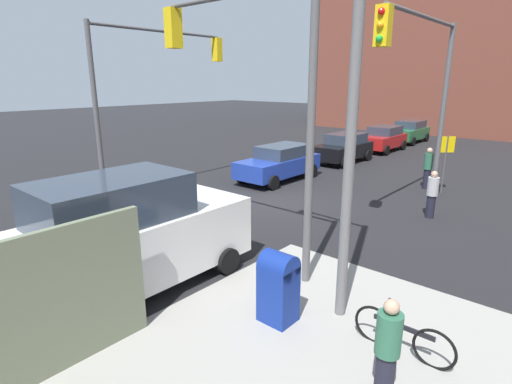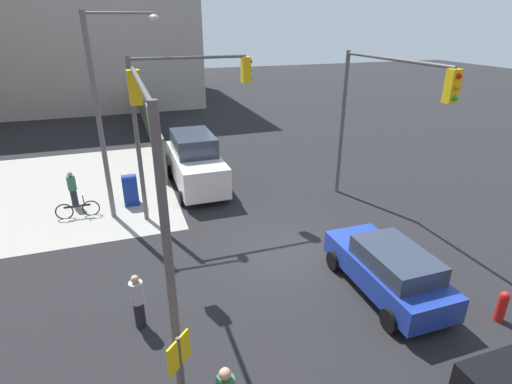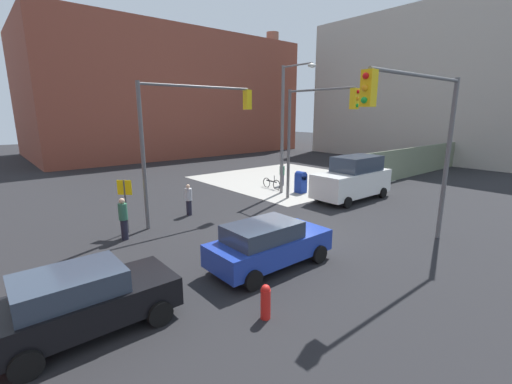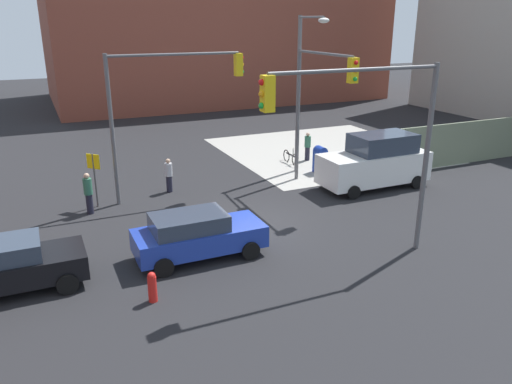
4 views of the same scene
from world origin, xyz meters
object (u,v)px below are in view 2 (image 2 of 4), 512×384
at_px(traffic_signal_se_corner, 378,104).
at_px(coupe_blue, 388,269).
at_px(street_lamp_corner, 107,105).
at_px(pedestrian_waiting, 73,189).
at_px(van_white_delivery, 196,162).
at_px(pedestrian_walking_north, 138,300).
at_px(traffic_signal_ne_corner, 182,106).
at_px(traffic_signal_nw_corner, 150,162).
at_px(fire_hydrant, 502,306).
at_px(mailbox_blue, 130,189).
at_px(bicycle_leaning_on_fence, 78,210).

bearing_deg(traffic_signal_se_corner, coupe_blue, 153.06).
bearing_deg(street_lamp_corner, pedestrian_waiting, 50.58).
xyz_separation_m(van_white_delivery, pedestrian_walking_north, (-9.35, 3.40, -0.44)).
height_order(traffic_signal_ne_corner, street_lamp_corner, street_lamp_corner).
height_order(traffic_signal_nw_corner, fire_hydrant, traffic_signal_nw_corner).
relative_size(mailbox_blue, van_white_delivery, 0.26).
xyz_separation_m(fire_hydrant, pedestrian_waiting, (11.80, 11.60, 0.37)).
relative_size(fire_hydrant, bicycle_leaning_on_fence, 0.54).
relative_size(coupe_blue, pedestrian_waiting, 2.69).
xyz_separation_m(traffic_signal_se_corner, traffic_signal_ne_corner, (2.46, 7.20, -0.09)).
distance_m(street_lamp_corner, mailbox_blue, 4.09).
distance_m(fire_hydrant, pedestrian_walking_north, 9.87).
height_order(traffic_signal_se_corner, street_lamp_corner, street_lamp_corner).
distance_m(traffic_signal_se_corner, traffic_signal_ne_corner, 7.61).
xyz_separation_m(mailbox_blue, bicycle_leaning_on_fence, (-0.60, 2.20, -0.42)).
xyz_separation_m(fire_hydrant, coupe_blue, (2.08, 2.22, 0.36)).
bearing_deg(van_white_delivery, pedestrian_waiting, 95.65).
relative_size(street_lamp_corner, van_white_delivery, 1.48).
height_order(street_lamp_corner, mailbox_blue, street_lamp_corner).
xyz_separation_m(traffic_signal_se_corner, fire_hydrant, (-7.04, 0.30, -4.20)).
bearing_deg(traffic_signal_nw_corner, traffic_signal_se_corner, -65.26).
height_order(traffic_signal_ne_corner, pedestrian_waiting, traffic_signal_ne_corner).
bearing_deg(fire_hydrant, traffic_signal_ne_corner, 36.01).
xyz_separation_m(street_lamp_corner, coupe_blue, (-8.10, -7.41, -3.86)).
relative_size(traffic_signal_nw_corner, van_white_delivery, 1.20).
xyz_separation_m(traffic_signal_ne_corner, coupe_blue, (-7.42, -4.68, -3.74)).
distance_m(traffic_signal_se_corner, pedestrian_waiting, 13.38).
height_order(traffic_signal_nw_corner, street_lamp_corner, street_lamp_corner).
bearing_deg(pedestrian_walking_north, traffic_signal_ne_corner, -158.29).
xyz_separation_m(traffic_signal_se_corner, pedestrian_waiting, (4.76, 11.90, -3.83)).
distance_m(mailbox_blue, van_white_delivery, 3.44).
relative_size(traffic_signal_ne_corner, street_lamp_corner, 0.81).
xyz_separation_m(traffic_signal_se_corner, bicycle_leaning_on_fence, (3.56, 11.70, -4.34)).
bearing_deg(mailbox_blue, fire_hydrant, -140.60).
height_order(coupe_blue, pedestrian_waiting, pedestrian_waiting).
relative_size(traffic_signal_nw_corner, pedestrian_walking_north, 3.99).
bearing_deg(traffic_signal_se_corner, fire_hydrant, 177.56).
xyz_separation_m(mailbox_blue, fire_hydrant, (-11.20, -9.20, -0.28)).
bearing_deg(bicycle_leaning_on_fence, pedestrian_walking_north, -165.28).
height_order(traffic_signal_se_corner, mailbox_blue, traffic_signal_se_corner).
distance_m(mailbox_blue, coupe_blue, 11.48).
bearing_deg(coupe_blue, bicycle_leaning_on_fence, 47.13).
bearing_deg(bicycle_leaning_on_fence, fire_hydrant, -132.93).
distance_m(mailbox_blue, bicycle_leaning_on_fence, 2.32).
xyz_separation_m(traffic_signal_ne_corner, pedestrian_waiting, (2.30, 4.70, -3.73)).
height_order(street_lamp_corner, van_white_delivery, street_lamp_corner).
xyz_separation_m(traffic_signal_nw_corner, bicycle_leaning_on_fence, (7.71, 2.70, -4.33)).
bearing_deg(traffic_signal_se_corner, pedestrian_waiting, 68.20).
height_order(pedestrian_walking_north, bicycle_leaning_on_fence, pedestrian_walking_north).
distance_m(traffic_signal_se_corner, mailbox_blue, 11.09).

